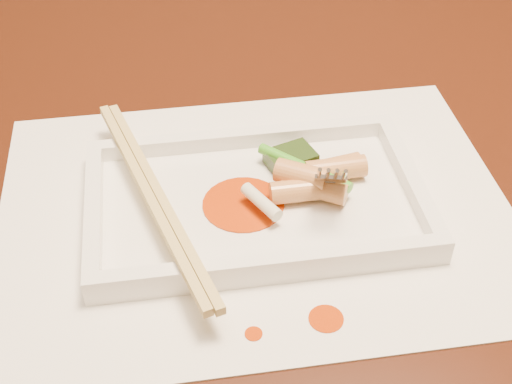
{
  "coord_description": "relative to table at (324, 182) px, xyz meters",
  "views": [
    {
      "loc": [
        -0.16,
        -0.55,
        1.13
      ],
      "look_at": [
        -0.09,
        -0.14,
        0.77
      ],
      "focal_mm": 50.0,
      "sensor_mm": 36.0,
      "label": 1
    }
  ],
  "objects": [
    {
      "name": "scallion_white",
      "position": [
        -0.09,
        -0.16,
        0.12
      ],
      "size": [
        0.03,
        0.04,
        0.01
      ],
      "primitive_type": "cylinder",
      "rotation": [
        1.57,
        0.0,
        0.49
      ],
      "color": "#EAEACC",
      "rests_on": "plate_base"
    },
    {
      "name": "rice_cake_1",
      "position": [
        -0.05,
        -0.14,
        0.12
      ],
      "size": [
        0.05,
        0.04,
        0.02
      ],
      "primitive_type": "cylinder",
      "rotation": [
        1.57,
        0.0,
        1.04
      ],
      "color": "tan",
      "rests_on": "plate_base"
    },
    {
      "name": "plate_rim_right",
      "position": [
        0.03,
        -0.14,
        0.12
      ],
      "size": [
        0.01,
        0.14,
        0.01
      ],
      "primitive_type": "cube",
      "color": "white",
      "rests_on": "plate_base"
    },
    {
      "name": "placemat",
      "position": [
        -0.09,
        -0.14,
        0.1
      ],
      "size": [
        0.4,
        0.3,
        0.0
      ],
      "primitive_type": "cube",
      "color": "white",
      "rests_on": "table"
    },
    {
      "name": "rice_cake_2",
      "position": [
        -0.06,
        -0.13,
        0.13
      ],
      "size": [
        0.04,
        0.04,
        0.02
      ],
      "primitive_type": "cylinder",
      "rotation": [
        1.57,
        0.0,
        1.04
      ],
      "color": "tan",
      "rests_on": "plate_base"
    },
    {
      "name": "veg_piece",
      "position": [
        -0.06,
        -0.1,
        0.12
      ],
      "size": [
        0.04,
        0.04,
        0.01
      ],
      "primitive_type": "cube",
      "rotation": [
        0.0,
        0.0,
        0.32
      ],
      "color": "black",
      "rests_on": "plate_base"
    },
    {
      "name": "rice_cake_3",
      "position": [
        -0.06,
        -0.15,
        0.12
      ],
      "size": [
        0.04,
        0.02,
        0.02
      ],
      "primitive_type": "cylinder",
      "rotation": [
        1.57,
        0.0,
        1.58
      ],
      "color": "tan",
      "rests_on": "plate_base"
    },
    {
      "name": "chopstick_b",
      "position": [
        -0.17,
        -0.14,
        0.13
      ],
      "size": [
        0.07,
        0.24,
        0.01
      ],
      "primitive_type": "cube",
      "rotation": [
        0.0,
        0.0,
        0.27
      ],
      "color": "tan",
      "rests_on": "plate_rim_near"
    },
    {
      "name": "sauce_splatter_b",
      "position": [
        -0.11,
        -0.26,
        0.1
      ],
      "size": [
        0.01,
        0.01,
        0.0
      ],
      "primitive_type": "cylinder",
      "color": "#BC3705",
      "rests_on": "placemat"
    },
    {
      "name": "plate_rim_left",
      "position": [
        -0.22,
        -0.14,
        0.12
      ],
      "size": [
        0.01,
        0.14,
        0.01
      ],
      "primitive_type": "cube",
      "color": "white",
      "rests_on": "plate_base"
    },
    {
      "name": "rice_cake_4",
      "position": [
        -0.03,
        -0.12,
        0.12
      ],
      "size": [
        0.05,
        0.02,
        0.02
      ],
      "primitive_type": "cylinder",
      "rotation": [
        1.57,
        0.0,
        1.61
      ],
      "color": "tan",
      "rests_on": "plate_base"
    },
    {
      "name": "plate_rim_near",
      "position": [
        -0.09,
        -0.22,
        0.12
      ],
      "size": [
        0.26,
        0.01,
        0.01
      ],
      "primitive_type": "cube",
      "color": "white",
      "rests_on": "plate_base"
    },
    {
      "name": "plate_base",
      "position": [
        -0.09,
        -0.14,
        0.11
      ],
      "size": [
        0.26,
        0.16,
        0.01
      ],
      "primitive_type": "cube",
      "color": "white",
      "rests_on": "placemat"
    },
    {
      "name": "scallion_green",
      "position": [
        -0.05,
        -0.12,
        0.12
      ],
      "size": [
        0.07,
        0.07,
        0.01
      ],
      "primitive_type": "cylinder",
      "rotation": [
        1.57,
        0.0,
        0.79
      ],
      "color": "#318F17",
      "rests_on": "plate_base"
    },
    {
      "name": "fork",
      "position": [
        -0.02,
        -0.12,
        0.18
      ],
      "size": [
        0.09,
        0.1,
        0.14
      ],
      "primitive_type": null,
      "color": "silver",
      "rests_on": "plate_base"
    },
    {
      "name": "rice_cake_0",
      "position": [
        -0.03,
        -0.12,
        0.12
      ],
      "size": [
        0.04,
        0.02,
        0.02
      ],
      "primitive_type": "cylinder",
      "rotation": [
        1.57,
        0.0,
        1.75
      ],
      "color": "tan",
      "rests_on": "plate_base"
    },
    {
      "name": "table",
      "position": [
        0.0,
        0.0,
        0.0
      ],
      "size": [
        1.4,
        0.9,
        0.75
      ],
      "color": "black",
      "rests_on": "ground"
    },
    {
      "name": "sauce_splatter_a",
      "position": [
        -0.06,
        -0.26,
        0.1
      ],
      "size": [
        0.02,
        0.02,
        0.0
      ],
      "primitive_type": "cylinder",
      "color": "#BC3705",
      "rests_on": "placemat"
    },
    {
      "name": "chopstick_a",
      "position": [
        -0.18,
        -0.14,
        0.13
      ],
      "size": [
        0.07,
        0.24,
        0.01
      ],
      "primitive_type": "cube",
      "rotation": [
        0.0,
        0.0,
        0.27
      ],
      "color": "tan",
      "rests_on": "plate_rim_near"
    },
    {
      "name": "sauce_blob_0",
      "position": [
        -0.1,
        -0.14,
        0.11
      ],
      "size": [
        0.06,
        0.06,
        0.0
      ],
      "primitive_type": "cylinder",
      "color": "#BC3705",
      "rests_on": "plate_base"
    },
    {
      "name": "plate_rim_far",
      "position": [
        -0.09,
        -0.07,
        0.12
      ],
      "size": [
        0.26,
        0.01,
        0.01
      ],
      "primitive_type": "cube",
      "color": "white",
      "rests_on": "plate_base"
    }
  ]
}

